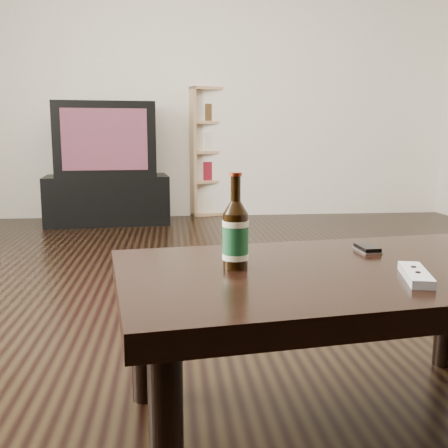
{
  "coord_description": "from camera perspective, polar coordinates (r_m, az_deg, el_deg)",
  "views": [
    {
      "loc": [
        -0.3,
        -2.25,
        0.79
      ],
      "look_at": [
        -0.16,
        -0.93,
        0.57
      ],
      "focal_mm": 42.0,
      "sensor_mm": 36.0,
      "label": 1
    }
  ],
  "objects": [
    {
      "name": "tv",
      "position": [
        4.92,
        -12.78,
        8.98
      ],
      "size": [
        0.92,
        0.63,
        0.66
      ],
      "rotation": [
        0.0,
        0.0,
        0.1
      ],
      "color": "black",
      "rests_on": "tv_stand"
    },
    {
      "name": "floor",
      "position": [
        2.41,
        1.65,
        -9.88
      ],
      "size": [
        5.0,
        6.0,
        0.01
      ],
      "primitive_type": "cube",
      "color": "black",
      "rests_on": "ground"
    },
    {
      "name": "beer_bottle",
      "position": [
        1.36,
        1.26,
        -1.23
      ],
      "size": [
        0.08,
        0.08,
        0.25
      ],
      "rotation": [
        0.0,
        0.0,
        -0.26
      ],
      "color": "black",
      "rests_on": "coffee_table"
    },
    {
      "name": "phone",
      "position": [
        1.63,
        15.32,
        -2.61
      ],
      "size": [
        0.06,
        0.1,
        0.02
      ],
      "rotation": [
        0.0,
        0.0,
        0.03
      ],
      "color": "silver",
      "rests_on": "coffee_table"
    },
    {
      "name": "tv_stand",
      "position": [
        4.96,
        -12.55,
        2.64
      ],
      "size": [
        1.15,
        0.66,
        0.44
      ],
      "primitive_type": "cube",
      "rotation": [
        0.0,
        0.0,
        0.1
      ],
      "color": "black",
      "rests_on": "floor"
    },
    {
      "name": "coffee_table",
      "position": [
        1.45,
        13.16,
        -6.82
      ],
      "size": [
        1.29,
        0.86,
        0.45
      ],
      "rotation": [
        0.0,
        0.0,
        0.14
      ],
      "color": "black",
      "rests_on": "floor"
    },
    {
      "name": "bookshelf",
      "position": [
        5.45,
        -0.76,
        8.13
      ],
      "size": [
        0.75,
        0.53,
        1.27
      ],
      "rotation": [
        0.0,
        0.0,
        0.35
      ],
      "color": "#A77756",
      "rests_on": "floor"
    },
    {
      "name": "remote",
      "position": [
        1.36,
        20.15,
        -5.21
      ],
      "size": [
        0.1,
        0.2,
        0.02
      ],
      "rotation": [
        0.0,
        0.0,
        -0.26
      ],
      "color": "silver",
      "rests_on": "coffee_table"
    },
    {
      "name": "wall_back",
      "position": [
        5.3,
        -2.66,
        15.52
      ],
      "size": [
        5.0,
        0.02,
        2.7
      ],
      "primitive_type": "cube",
      "color": "silver",
      "rests_on": "ground"
    }
  ]
}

